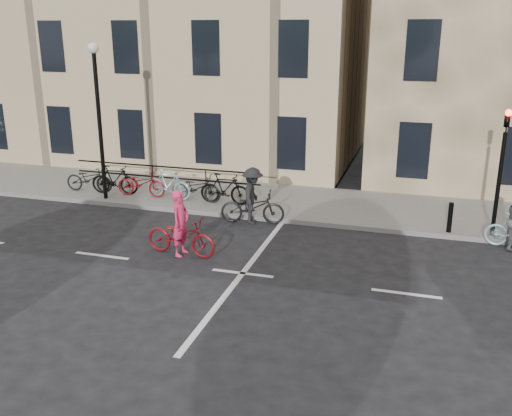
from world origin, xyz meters
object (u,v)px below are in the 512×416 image
(traffic_light, at_px, (502,157))
(cyclist_dark, at_px, (253,202))
(lamp_post, at_px, (98,103))
(cyclist_pink, at_px, (181,233))

(traffic_light, relative_size, cyclist_dark, 1.86)
(lamp_post, bearing_deg, cyclist_pink, -39.14)
(traffic_light, relative_size, lamp_post, 0.74)
(traffic_light, height_order, cyclist_dark, traffic_light)
(traffic_light, bearing_deg, cyclist_dark, -175.45)
(traffic_light, distance_m, cyclist_dark, 7.33)
(cyclist_dark, bearing_deg, lamp_post, 74.15)
(lamp_post, height_order, cyclist_dark, lamp_post)
(traffic_light, relative_size, cyclist_pink, 1.88)
(lamp_post, relative_size, cyclist_pink, 2.54)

